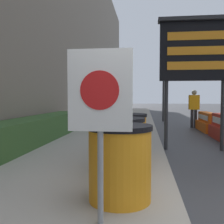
# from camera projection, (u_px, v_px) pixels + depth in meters

# --- Properties ---
(sidewalk_left) EXTENTS (4.17, 56.00, 0.17)m
(sidewalk_left) POSITION_uv_depth(u_px,v_px,m) (6.00, 212.00, 3.08)
(sidewalk_left) COLOR gray
(sidewalk_left) RESTS_ON ground_plane
(building_left_facade) EXTENTS (0.40, 50.40, 12.25)m
(building_left_facade) POSITION_uv_depth(u_px,v_px,m) (65.00, 1.00, 12.74)
(building_left_facade) COLOR #706656
(building_left_facade) RESTS_ON ground_plane
(hedge_strip) EXTENTS (0.90, 7.32, 0.70)m
(hedge_strip) POSITION_uv_depth(u_px,v_px,m) (35.00, 130.00, 7.45)
(hedge_strip) COLOR #335628
(hedge_strip) RESTS_ON sidewalk_left
(barrel_drum_foreground) EXTENTS (0.80, 0.80, 0.93)m
(barrel_drum_foreground) POSITION_uv_depth(u_px,v_px,m) (120.00, 163.00, 3.22)
(barrel_drum_foreground) COLOR orange
(barrel_drum_foreground) RESTS_ON sidewalk_left
(barrel_drum_middle) EXTENTS (0.80, 0.80, 0.93)m
(barrel_drum_middle) POSITION_uv_depth(u_px,v_px,m) (121.00, 146.00, 4.33)
(barrel_drum_middle) COLOR orange
(barrel_drum_middle) RESTS_ON sidewalk_left
(barrel_drum_back) EXTENTS (0.80, 0.80, 0.93)m
(barrel_drum_back) POSITION_uv_depth(u_px,v_px,m) (127.00, 136.00, 5.43)
(barrel_drum_back) COLOR orange
(barrel_drum_back) RESTS_ON sidewalk_left
(warning_sign) EXTENTS (0.64, 0.08, 1.74)m
(warning_sign) POSITION_uv_depth(u_px,v_px,m) (100.00, 103.00, 2.55)
(warning_sign) COLOR gray
(warning_sign) RESTS_ON sidewalk_left
(message_board) EXTENTS (1.99, 0.36, 3.56)m
(message_board) POSITION_uv_depth(u_px,v_px,m) (195.00, 52.00, 7.04)
(message_board) COLOR #28282B
(message_board) RESTS_ON ground_plane
(jersey_barrier_orange_far) EXTENTS (0.63, 2.11, 0.79)m
(jersey_barrier_orange_far) POSITION_uv_depth(u_px,v_px,m) (208.00, 123.00, 11.24)
(jersey_barrier_orange_far) COLOR orange
(jersey_barrier_orange_far) RESTS_ON ground_plane
(traffic_light_near_curb) EXTENTS (0.28, 0.44, 4.41)m
(traffic_light_near_curb) POSITION_uv_depth(u_px,v_px,m) (164.00, 68.00, 15.52)
(traffic_light_near_curb) COLOR #2D2D30
(traffic_light_near_curb) RESTS_ON ground_plane
(pedestrian_worker) EXTENTS (0.47, 0.29, 1.80)m
(pedestrian_worker) POSITION_uv_depth(u_px,v_px,m) (194.00, 105.00, 12.42)
(pedestrian_worker) COLOR #333338
(pedestrian_worker) RESTS_ON ground_plane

